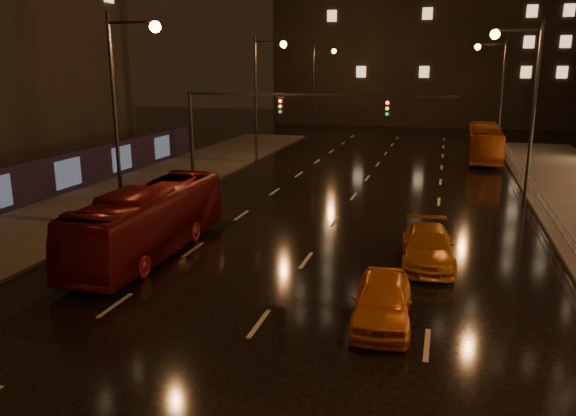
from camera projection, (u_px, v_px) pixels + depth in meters
The scene contains 8 objects.
ground at pixel (348, 204), 32.08m from camera, with size 140.00×140.00×0.00m, color black.
sidewalk_left at pixel (90, 208), 30.93m from camera, with size 7.00×70.00×0.15m, color #38332D.
traffic_signal at pixel (263, 118), 32.25m from camera, with size 15.31×0.32×6.20m.
railing_right at pixel (549, 209), 27.32m from camera, with size 0.05×56.00×1.00m.
bus_red at pixel (150, 220), 23.29m from camera, with size 2.39×10.22×2.85m, color #5E0D0E.
bus_curb at pixel (484, 143), 46.91m from camera, with size 2.46×10.51×2.93m, color #8F390E.
taxi_near at pixel (382, 300), 17.03m from camera, with size 1.74×4.31×1.47m, color orange.
taxi_far at pixel (428, 246), 22.23m from camera, with size 1.99×4.89×1.42m, color #BD6811.
Camera 1 is at (5.11, -10.93, 7.62)m, focal length 35.00 mm.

